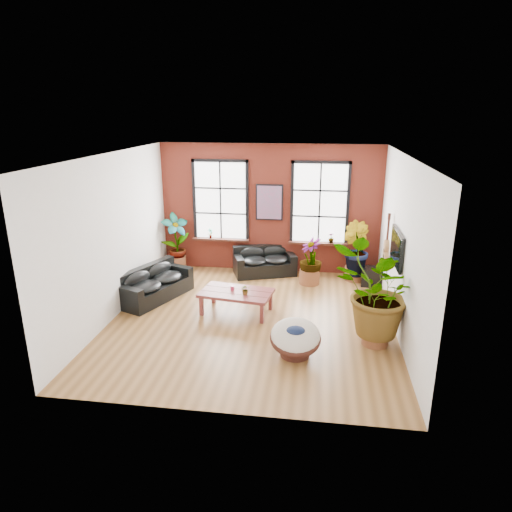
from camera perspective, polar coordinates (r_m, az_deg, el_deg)
The scene contains 19 objects.
room at distance 9.52m, azimuth -0.38°, elevation 2.01°, with size 6.04×6.54×3.54m.
sofa_back at distance 12.56m, azimuth 1.04°, elevation -0.73°, with size 1.82×1.31×0.76m.
sofa_left at distance 11.22m, azimuth -12.69°, elevation -3.48°, with size 1.49×2.10×0.77m.
coffee_table at distance 10.16m, azimuth -2.48°, elevation -4.75°, with size 1.68×1.12×0.60m.
papasan_chair at distance 8.51m, azimuth 4.95°, elevation -10.14°, with size 1.02×1.04×0.70m.
poster at distance 12.40m, azimuth 1.68°, elevation 6.72°, with size 0.74×0.06×0.98m.
tv_wall_unit at distance 10.04m, azimuth 16.81°, elevation 0.86°, with size 0.13×1.86×1.20m.
media_box at distance 12.15m, azimuth 14.42°, elevation -2.52°, with size 0.62×0.54×0.46m.
pot_back_left at distance 13.15m, azimuth -9.84°, elevation -0.83°, with size 0.67×0.67×0.38m.
pot_back_right at distance 12.43m, azimuth 12.18°, elevation -2.11°, with size 0.59×0.59×0.37m.
pot_right_wall at distance 9.23m, azimuth 14.68°, elevation -9.56°, with size 0.51×0.51×0.37m.
pot_mid at distance 11.98m, azimuth 6.69°, elevation -2.57°, with size 0.54×0.54×0.38m.
floor_plant_back_left at distance 12.91m, azimuth -9.96°, elevation 2.05°, with size 0.78×0.53×1.48m, color #215015.
floor_plant_back_right at distance 12.23m, azimuth 12.26°, elevation 0.89°, with size 0.78×0.63×1.42m, color #215015.
floor_plant_right_wall at distance 8.87m, azimuth 14.92°, elevation -4.50°, with size 1.62×1.41×1.80m, color #215015.
floor_plant_mid at distance 11.84m, azimuth 6.86°, elevation -0.32°, with size 0.60×0.60×1.08m, color #215015.
table_plant at distance 9.93m, azimuth -1.32°, elevation -4.20°, with size 0.21×0.18×0.23m, color #215015.
sill_plant_left at distance 12.85m, azimuth -5.73°, elevation 2.83°, with size 0.14×0.10×0.27m, color #215015.
sill_plant_right at distance 12.50m, azimuth 9.39°, elevation 2.25°, with size 0.15×0.15×0.27m, color #215015.
Camera 1 is at (1.34, -8.92, 4.35)m, focal length 32.00 mm.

